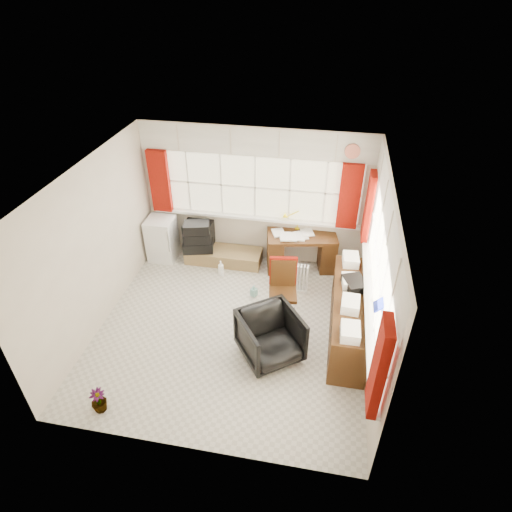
{
  "coord_description": "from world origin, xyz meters",
  "views": [
    {
      "loc": [
        1.24,
        -4.62,
        4.67
      ],
      "look_at": [
        0.28,
        0.55,
        1.02
      ],
      "focal_mm": 30.0,
      "sensor_mm": 36.0,
      "label": 1
    }
  ],
  "objects_px": {
    "office_chair": "(270,336)",
    "tv_bench": "(224,256)",
    "desk_lamp": "(298,216)",
    "radiator": "(297,281)",
    "task_chair": "(283,287)",
    "credenza": "(349,315)",
    "desk": "(301,249)",
    "crt_tv": "(200,233)",
    "mini_fridge": "(162,239)"
  },
  "relations": [
    {
      "from": "desk",
      "to": "desk_lamp",
      "type": "xyz_separation_m",
      "value": [
        -0.11,
        0.2,
        0.57
      ]
    },
    {
      "from": "task_chair",
      "to": "desk",
      "type": "bearing_deg",
      "value": 82.93
    },
    {
      "from": "radiator",
      "to": "crt_tv",
      "type": "bearing_deg",
      "value": 158.13
    },
    {
      "from": "desk",
      "to": "task_chair",
      "type": "height_order",
      "value": "task_chair"
    },
    {
      "from": "task_chair",
      "to": "office_chair",
      "type": "height_order",
      "value": "task_chair"
    },
    {
      "from": "desk",
      "to": "office_chair",
      "type": "relative_size",
      "value": 1.63
    },
    {
      "from": "credenza",
      "to": "task_chair",
      "type": "bearing_deg",
      "value": 164.47
    },
    {
      "from": "task_chair",
      "to": "office_chair",
      "type": "xyz_separation_m",
      "value": [
        -0.05,
        -0.9,
        -0.18
      ]
    },
    {
      "from": "office_chair",
      "to": "credenza",
      "type": "height_order",
      "value": "credenza"
    },
    {
      "from": "office_chair",
      "to": "radiator",
      "type": "height_order",
      "value": "office_chair"
    },
    {
      "from": "desk",
      "to": "tv_bench",
      "type": "relative_size",
      "value": 0.93
    },
    {
      "from": "desk",
      "to": "credenza",
      "type": "relative_size",
      "value": 0.65
    },
    {
      "from": "desk_lamp",
      "to": "office_chair",
      "type": "relative_size",
      "value": 0.47
    },
    {
      "from": "office_chair",
      "to": "crt_tv",
      "type": "xyz_separation_m",
      "value": [
        -1.7,
        2.28,
        0.12
      ]
    },
    {
      "from": "radiator",
      "to": "tv_bench",
      "type": "relative_size",
      "value": 0.39
    },
    {
      "from": "desk_lamp",
      "to": "credenza",
      "type": "relative_size",
      "value": 0.19
    },
    {
      "from": "desk",
      "to": "mini_fridge",
      "type": "height_order",
      "value": "mini_fridge"
    },
    {
      "from": "desk_lamp",
      "to": "tv_bench",
      "type": "bearing_deg",
      "value": -168.14
    },
    {
      "from": "desk",
      "to": "tv_bench",
      "type": "height_order",
      "value": "desk"
    },
    {
      "from": "radiator",
      "to": "desk_lamp",
      "type": "bearing_deg",
      "value": 97.66
    },
    {
      "from": "desk",
      "to": "radiator",
      "type": "distance_m",
      "value": 0.72
    },
    {
      "from": "desk",
      "to": "office_chair",
      "type": "distance_m",
      "value": 2.22
    },
    {
      "from": "desk",
      "to": "desk_lamp",
      "type": "relative_size",
      "value": 3.46
    },
    {
      "from": "desk_lamp",
      "to": "task_chair",
      "type": "relative_size",
      "value": 0.37
    },
    {
      "from": "desk",
      "to": "radiator",
      "type": "relative_size",
      "value": 2.41
    },
    {
      "from": "desk_lamp",
      "to": "credenza",
      "type": "xyz_separation_m",
      "value": [
        0.96,
        -1.8,
        -0.57
      ]
    },
    {
      "from": "desk",
      "to": "mini_fridge",
      "type": "relative_size",
      "value": 1.58
    },
    {
      "from": "task_chair",
      "to": "credenza",
      "type": "distance_m",
      "value": 1.07
    },
    {
      "from": "credenza",
      "to": "tv_bench",
      "type": "height_order",
      "value": "credenza"
    },
    {
      "from": "desk_lamp",
      "to": "mini_fridge",
      "type": "height_order",
      "value": "desk_lamp"
    },
    {
      "from": "tv_bench",
      "to": "mini_fridge",
      "type": "height_order",
      "value": "mini_fridge"
    },
    {
      "from": "desk",
      "to": "crt_tv",
      "type": "bearing_deg",
      "value": 177.96
    },
    {
      "from": "desk_lamp",
      "to": "office_chair",
      "type": "xyz_separation_m",
      "value": [
        -0.1,
        -2.41,
        -0.6
      ]
    },
    {
      "from": "crt_tv",
      "to": "tv_bench",
      "type": "bearing_deg",
      "value": -16.92
    },
    {
      "from": "office_chair",
      "to": "tv_bench",
      "type": "bearing_deg",
      "value": 83.56
    },
    {
      "from": "desk",
      "to": "crt_tv",
      "type": "height_order",
      "value": "desk"
    },
    {
      "from": "radiator",
      "to": "mini_fridge",
      "type": "xyz_separation_m",
      "value": [
        -2.58,
        0.55,
        0.19
      ]
    },
    {
      "from": "office_chair",
      "to": "radiator",
      "type": "bearing_deg",
      "value": 45.55
    },
    {
      "from": "tv_bench",
      "to": "mini_fridge",
      "type": "xyz_separation_m",
      "value": [
        -1.15,
        -0.08,
        0.29
      ]
    },
    {
      "from": "desk_lamp",
      "to": "tv_bench",
      "type": "distance_m",
      "value": 1.58
    },
    {
      "from": "desk_lamp",
      "to": "tv_bench",
      "type": "xyz_separation_m",
      "value": [
        -1.31,
        -0.28,
        -0.84
      ]
    },
    {
      "from": "office_chair",
      "to": "mini_fridge",
      "type": "relative_size",
      "value": 0.97
    },
    {
      "from": "desk",
      "to": "office_chair",
      "type": "bearing_deg",
      "value": -95.49
    },
    {
      "from": "desk_lamp",
      "to": "crt_tv",
      "type": "height_order",
      "value": "desk_lamp"
    },
    {
      "from": "tv_bench",
      "to": "mini_fridge",
      "type": "distance_m",
      "value": 1.19
    },
    {
      "from": "desk_lamp",
      "to": "mini_fridge",
      "type": "xyz_separation_m",
      "value": [
        -2.46,
        -0.35,
        -0.55
      ]
    },
    {
      "from": "radiator",
      "to": "credenza",
      "type": "height_order",
      "value": "credenza"
    },
    {
      "from": "radiator",
      "to": "crt_tv",
      "type": "height_order",
      "value": "crt_tv"
    },
    {
      "from": "desk_lamp",
      "to": "crt_tv",
      "type": "bearing_deg",
      "value": -175.94
    },
    {
      "from": "credenza",
      "to": "tv_bench",
      "type": "distance_m",
      "value": 2.75
    }
  ]
}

